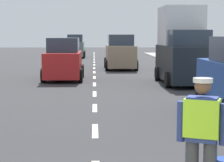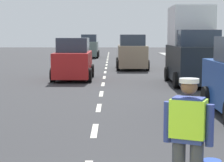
% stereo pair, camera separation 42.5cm
% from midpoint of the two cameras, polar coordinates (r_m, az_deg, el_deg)
% --- Properties ---
extents(ground_plane, '(96.00, 96.00, 0.00)m').
position_cam_midpoint_polar(ground_plane, '(24.77, -2.97, 1.27)').
color(ground_plane, '#333335').
extents(lane_center_line, '(0.14, 46.40, 0.01)m').
position_cam_midpoint_polar(lane_center_line, '(28.95, -2.91, 2.03)').
color(lane_center_line, silver).
rests_on(lane_center_line, ground).
extents(road_worker, '(0.76, 0.44, 1.67)m').
position_cam_midpoint_polar(road_worker, '(5.59, 10.48, -7.14)').
color(road_worker, '#383D4C').
rests_on(road_worker, ground).
extents(delivery_truck, '(2.16, 4.60, 3.54)m').
position_cam_midpoint_polar(delivery_truck, '(19.09, 9.22, 4.50)').
color(delivery_truck, black).
rests_on(delivery_truck, ground).
extents(car_outgoing_far, '(2.04, 4.34, 2.24)m').
position_cam_midpoint_polar(car_outgoing_far, '(26.88, 0.71, 3.92)').
color(car_outgoing_far, gray).
rests_on(car_outgoing_far, ground).
extents(car_oncoming_third, '(1.89, 4.27, 2.26)m').
position_cam_midpoint_polar(car_oncoming_third, '(40.36, -5.42, 4.75)').
color(car_oncoming_third, slate).
rests_on(car_oncoming_third, ground).
extents(car_oncoming_second, '(1.95, 3.84, 2.08)m').
position_cam_midpoint_polar(car_oncoming_second, '(20.56, -7.34, 2.86)').
color(car_oncoming_second, red).
rests_on(car_oncoming_second, ground).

